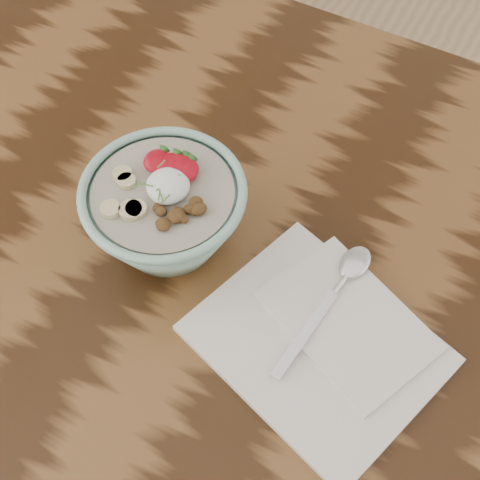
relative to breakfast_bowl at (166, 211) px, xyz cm
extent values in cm
cube|color=black|center=(17.55, 4.86, -8.55)|extent=(160.00, 90.00, 4.00)
cylinder|color=#4C2D19|center=(-54.45, 41.86, -46.05)|extent=(7.00, 7.00, 71.00)
cylinder|color=#8CBCAA|center=(-0.01, -0.05, -5.95)|extent=(8.48, 8.48, 1.21)
torus|color=#8CBCAA|center=(-0.01, -0.05, 3.94)|extent=(19.27, 19.27, 1.11)
cylinder|color=#B3A995|center=(-0.01, -0.05, 3.34)|extent=(16.35, 16.35, 1.01)
ellipsoid|color=white|center=(0.53, 0.39, 4.80)|extent=(4.95, 4.95, 2.72)
ellipsoid|color=#A40715|center=(1.00, 3.16, 4.75)|extent=(3.31, 3.64, 1.82)
cone|color=#286623|center=(1.00, 4.65, 5.05)|extent=(1.40, 1.03, 1.52)
ellipsoid|color=#A40715|center=(0.33, 3.21, 4.80)|extent=(3.46, 3.81, 1.90)
cone|color=#286623|center=(0.33, 4.77, 5.10)|extent=(1.40, 1.03, 1.52)
ellipsoid|color=#A40715|center=(-0.91, 3.29, 4.66)|extent=(2.97, 3.27, 1.63)
cone|color=#286623|center=(-0.91, 4.62, 4.96)|extent=(1.40, 1.03, 1.52)
ellipsoid|color=#A40715|center=(-2.54, 2.96, 4.68)|extent=(3.05, 3.36, 1.68)
cone|color=#286623|center=(-2.54, 4.33, 4.98)|extent=(1.40, 1.03, 1.52)
cylinder|color=#D0C089|center=(-5.18, -0.31, 4.24)|extent=(2.24, 2.24, 0.70)
cylinder|color=#D0C089|center=(-1.58, -4.07, 4.24)|extent=(2.62, 2.62, 0.70)
cylinder|color=#D0C089|center=(-3.62, -4.97, 4.24)|extent=(2.29, 2.29, 0.70)
cylinder|color=#D0C089|center=(-1.12, -3.65, 4.24)|extent=(2.41, 2.41, 0.70)
cylinder|color=#D0C089|center=(-4.21, -0.89, 4.24)|extent=(2.10, 2.10, 0.70)
ellipsoid|color=#573919|center=(5.06, -0.57, 4.53)|extent=(2.26, 2.44, 1.22)
ellipsoid|color=#573919|center=(4.27, 0.13, 4.41)|extent=(1.78, 1.83, 1.10)
ellipsoid|color=#573919|center=(3.26, -2.62, 4.44)|extent=(1.99, 1.94, 1.09)
ellipsoid|color=#573919|center=(2.43, -3.95, 4.37)|extent=(2.03, 1.99, 0.88)
ellipsoid|color=#573919|center=(4.09, -2.31, 4.36)|extent=(1.80, 1.66, 0.77)
ellipsoid|color=#573919|center=(2.69, -4.13, 4.37)|extent=(2.13, 2.10, 0.90)
ellipsoid|color=#573919|center=(1.49, -2.63, 4.30)|extent=(1.83, 1.83, 0.96)
ellipsoid|color=#573919|center=(3.53, -2.20, 4.47)|extent=(2.22, 2.08, 1.20)
ellipsoid|color=#573919|center=(3.28, -2.06, 4.42)|extent=(2.20, 2.19, 1.10)
ellipsoid|color=#573919|center=(4.19, -0.97, 4.40)|extent=(1.91, 1.70, 1.23)
ellipsoid|color=#573919|center=(0.79, -2.35, 4.29)|extent=(1.12, 1.40, 0.74)
cylinder|color=#548538|center=(-1.18, -1.22, 5.84)|extent=(1.70, 0.50, 0.24)
cylinder|color=#548538|center=(-1.26, 2.05, 5.84)|extent=(0.37, 1.32, 0.23)
cylinder|color=#548538|center=(1.09, -1.73, 5.84)|extent=(1.37, 1.29, 0.24)
cylinder|color=#548538|center=(0.89, 0.31, 5.84)|extent=(0.93, 1.35, 0.23)
cylinder|color=#548538|center=(0.86, 1.51, 5.84)|extent=(1.39, 0.47, 0.23)
cylinder|color=#548538|center=(-1.81, -1.70, 5.84)|extent=(1.18, 1.46, 0.24)
cylinder|color=#548538|center=(0.46, -0.70, 5.84)|extent=(0.61, 1.45, 0.23)
cylinder|color=#548538|center=(0.82, -1.67, 5.84)|extent=(0.87, 1.52, 0.24)
cylinder|color=#548538|center=(0.09, -0.28, 5.84)|extent=(0.83, 1.40, 0.23)
cylinder|color=#548538|center=(1.74, -1.87, 5.84)|extent=(0.42, 1.41, 0.23)
cube|color=white|center=(22.11, -4.28, -6.05)|extent=(31.00, 27.78, 0.99)
cube|color=white|center=(24.10, -0.30, -5.26)|extent=(22.50, 19.45, 0.60)
cube|color=silver|center=(20.57, -4.32, -4.77)|extent=(2.70, 12.82, 0.39)
cylinder|color=silver|center=(21.51, 3.67, -4.57)|extent=(1.16, 3.40, 0.78)
ellipsoid|color=silver|center=(21.88, 6.84, -4.43)|extent=(3.97, 5.46, 1.06)
camera|label=1|loc=(29.14, -35.91, 64.10)|focal=50.00mm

